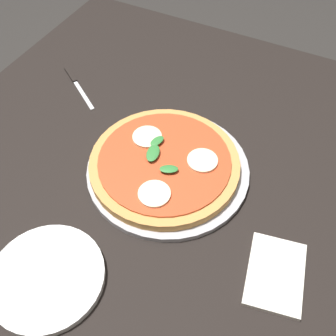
# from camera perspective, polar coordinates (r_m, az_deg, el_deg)

# --- Properties ---
(ground_plane) EXTENTS (6.00, 6.00, 0.00)m
(ground_plane) POSITION_cam_1_polar(r_m,az_deg,el_deg) (1.44, 0.32, -20.95)
(ground_plane) COLOR #2D2B28
(dining_table) EXTENTS (1.11, 1.08, 0.75)m
(dining_table) POSITION_cam_1_polar(r_m,az_deg,el_deg) (0.85, 0.51, -7.36)
(dining_table) COLOR black
(dining_table) RESTS_ON ground_plane
(serving_tray) EXTENTS (0.32, 0.32, 0.01)m
(serving_tray) POSITION_cam_1_polar(r_m,az_deg,el_deg) (0.78, -0.00, -0.18)
(serving_tray) COLOR #B2B2B7
(serving_tray) RESTS_ON dining_table
(pizza) EXTENTS (0.29, 0.29, 0.03)m
(pizza) POSITION_cam_1_polar(r_m,az_deg,el_deg) (0.77, -0.50, 0.67)
(pizza) COLOR tan
(pizza) RESTS_ON serving_tray
(plate_white) EXTENTS (0.19, 0.19, 0.01)m
(plate_white) POSITION_cam_1_polar(r_m,az_deg,el_deg) (0.69, -16.94, -14.72)
(plate_white) COLOR white
(plate_white) RESTS_ON dining_table
(napkin) EXTENTS (0.14, 0.11, 0.01)m
(napkin) POSITION_cam_1_polar(r_m,az_deg,el_deg) (0.69, 15.13, -14.40)
(napkin) COLOR white
(napkin) RESTS_ON dining_table
(knife) EXTENTS (0.10, 0.15, 0.01)m
(knife) POSITION_cam_1_polar(r_m,az_deg,el_deg) (1.00, -13.11, 11.89)
(knife) COLOR black
(knife) RESTS_ON dining_table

